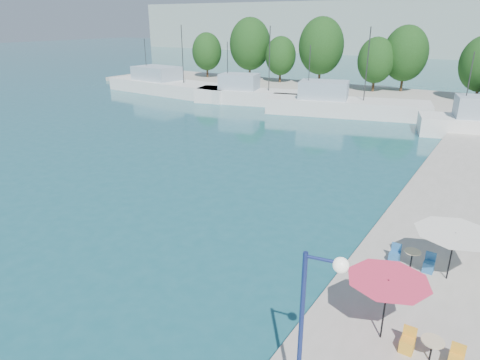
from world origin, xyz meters
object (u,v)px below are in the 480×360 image
Objects in this scene: trawler_02 at (254,95)px; umbrella_pink at (388,287)px; trawler_01 at (170,86)px; umbrella_white at (454,238)px; street_lamp at (315,311)px; trawler_03 at (342,106)px.

umbrella_pink is (27.18, -36.62, 1.51)m from trawler_02.
trawler_01 is 8.61× the size of umbrella_pink.
umbrella_pink reaches higher than umbrella_white.
trawler_01 is 14.90m from trawler_02.
street_lamp is at bearing -99.80° from umbrella_pink.
trawler_01 reaches higher than umbrella_pink.
trawler_03 is at bearing 117.16° from umbrella_white.
trawler_01 is 27.34m from trawler_03.
trawler_03 is 39.11m from umbrella_pink.
umbrella_white is (43.37, -31.97, 1.38)m from trawler_01.
street_lamp is (-0.73, -4.22, 1.50)m from umbrella_pink.
trawler_02 is 48.75m from street_lamp.
umbrella_pink is at bearing 69.53° from street_lamp.
trawler_03 is at bearing 112.17° from umbrella_pink.
umbrella_pink is 4.53m from street_lamp.
trawler_01 is at bearing 143.60° from umbrella_white.
street_lamp is (-2.01, -9.15, 1.64)m from umbrella_white.
trawler_02 reaches higher than umbrella_pink.
umbrella_pink is (42.08, -36.91, 1.52)m from trawler_01.
trawler_01 is 1.20× the size of trawler_03.
trawler_01 is at bearing 138.75° from umbrella_pink.
trawler_01 is 58.40m from street_lamp.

